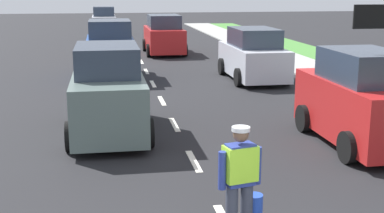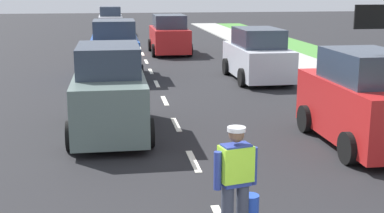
{
  "view_description": "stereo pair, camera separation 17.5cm",
  "coord_description": "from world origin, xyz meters",
  "px_view_note": "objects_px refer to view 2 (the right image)",
  "views": [
    {
      "loc": [
        -1.77,
        -4.54,
        3.57
      ],
      "look_at": [
        0.02,
        6.03,
        1.1
      ],
      "focal_mm": 49.02,
      "sensor_mm": 36.0,
      "label": 1
    },
    {
      "loc": [
        -1.59,
        -4.57,
        3.57
      ],
      "look_at": [
        0.02,
        6.03,
        1.1
      ],
      "focal_mm": 49.02,
      "sensor_mm": 36.0,
      "label": 2
    }
  ],
  "objects_px": {
    "car_outgoing_far": "(169,36)",
    "car_oncoming_second": "(115,51)",
    "car_oncoming_third": "(111,21)",
    "car_parked_far": "(257,56)",
    "road_worker": "(237,177)",
    "car_parked_curbside": "(362,102)",
    "car_oncoming_lead": "(110,93)"
  },
  "relations": [
    {
      "from": "car_oncoming_lead",
      "to": "car_parked_far",
      "type": "relative_size",
      "value": 0.94
    },
    {
      "from": "car_outgoing_far",
      "to": "road_worker",
      "type": "bearing_deg",
      "value": -93.66
    },
    {
      "from": "car_parked_curbside",
      "to": "car_oncoming_third",
      "type": "height_order",
      "value": "car_parked_curbside"
    },
    {
      "from": "road_worker",
      "to": "car_oncoming_third",
      "type": "bearing_deg",
      "value": 92.95
    },
    {
      "from": "car_outgoing_far",
      "to": "car_parked_far",
      "type": "relative_size",
      "value": 0.98
    },
    {
      "from": "car_oncoming_lead",
      "to": "car_oncoming_third",
      "type": "xyz_separation_m",
      "value": [
        0.03,
        28.18,
        -0.06
      ]
    },
    {
      "from": "car_outgoing_far",
      "to": "car_parked_curbside",
      "type": "height_order",
      "value": "car_parked_curbside"
    },
    {
      "from": "car_oncoming_second",
      "to": "car_oncoming_lead",
      "type": "bearing_deg",
      "value": -91.33
    },
    {
      "from": "car_outgoing_far",
      "to": "car_parked_far",
      "type": "xyz_separation_m",
      "value": [
        2.48,
        -8.66,
        -0.04
      ]
    },
    {
      "from": "car_parked_curbside",
      "to": "car_oncoming_third",
      "type": "relative_size",
      "value": 0.95
    },
    {
      "from": "car_outgoing_far",
      "to": "car_oncoming_third",
      "type": "distance_m",
      "value": 13.04
    },
    {
      "from": "car_parked_curbside",
      "to": "road_worker",
      "type": "bearing_deg",
      "value": -133.84
    },
    {
      "from": "road_worker",
      "to": "car_parked_curbside",
      "type": "distance_m",
      "value": 5.58
    },
    {
      "from": "car_oncoming_third",
      "to": "road_worker",
      "type": "bearing_deg",
      "value": -87.05
    },
    {
      "from": "car_parked_far",
      "to": "car_parked_curbside",
      "type": "xyz_separation_m",
      "value": [
        0.01,
        -8.73,
        0.08
      ]
    },
    {
      "from": "road_worker",
      "to": "car_oncoming_third",
      "type": "xyz_separation_m",
      "value": [
        -1.76,
        34.08,
        0.03
      ]
    },
    {
      "from": "car_parked_far",
      "to": "car_oncoming_second",
      "type": "bearing_deg",
      "value": 165.84
    },
    {
      "from": "road_worker",
      "to": "car_parked_far",
      "type": "xyz_separation_m",
      "value": [
        3.85,
        12.76,
        0.0
      ]
    },
    {
      "from": "car_parked_curbside",
      "to": "car_outgoing_far",
      "type": "bearing_deg",
      "value": 98.16
    },
    {
      "from": "road_worker",
      "to": "car_parked_curbside",
      "type": "height_order",
      "value": "car_parked_curbside"
    },
    {
      "from": "car_parked_far",
      "to": "car_parked_curbside",
      "type": "relative_size",
      "value": 1.11
    },
    {
      "from": "road_worker",
      "to": "car_oncoming_second",
      "type": "distance_m",
      "value": 14.22
    },
    {
      "from": "road_worker",
      "to": "car_oncoming_second",
      "type": "xyz_separation_m",
      "value": [
        -1.6,
        14.13,
        0.13
      ]
    },
    {
      "from": "car_oncoming_second",
      "to": "car_oncoming_third",
      "type": "bearing_deg",
      "value": 90.46
    },
    {
      "from": "car_outgoing_far",
      "to": "car_oncoming_second",
      "type": "xyz_separation_m",
      "value": [
        -2.97,
        -7.29,
        0.09
      ]
    },
    {
      "from": "car_oncoming_second",
      "to": "car_parked_far",
      "type": "xyz_separation_m",
      "value": [
        5.45,
        -1.37,
        -0.12
      ]
    },
    {
      "from": "car_outgoing_far",
      "to": "car_oncoming_third",
      "type": "height_order",
      "value": "car_outgoing_far"
    },
    {
      "from": "road_worker",
      "to": "car_oncoming_third",
      "type": "distance_m",
      "value": 34.12
    },
    {
      "from": "car_outgoing_far",
      "to": "car_oncoming_third",
      "type": "xyz_separation_m",
      "value": [
        -3.13,
        12.66,
        -0.01
      ]
    },
    {
      "from": "car_outgoing_far",
      "to": "car_oncoming_second",
      "type": "distance_m",
      "value": 7.87
    },
    {
      "from": "road_worker",
      "to": "car_outgoing_far",
      "type": "height_order",
      "value": "car_outgoing_far"
    },
    {
      "from": "car_oncoming_second",
      "to": "car_parked_far",
      "type": "distance_m",
      "value": 5.62
    }
  ]
}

